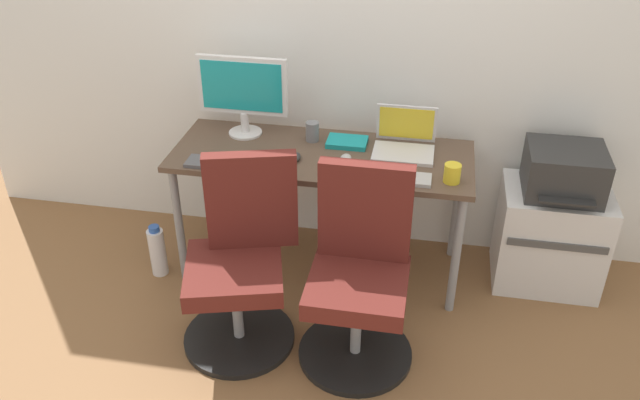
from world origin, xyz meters
TOP-DOWN VIEW (x-y plane):
  - ground_plane at (0.00, 0.00)m, footprint 5.28×5.28m
  - back_wall at (0.00, 0.38)m, footprint 4.40×0.04m
  - desk at (0.00, 0.00)m, footprint 1.54×0.59m
  - office_chair_left at (-0.27, -0.61)m, footprint 0.54×0.54m
  - office_chair_right at (0.29, -0.61)m, footprint 0.54×0.54m
  - side_cabinet at (1.22, 0.11)m, footprint 0.54×0.42m
  - printer at (1.22, 0.11)m, footprint 0.38×0.40m
  - water_bottle_on_floor at (-0.88, -0.23)m, footprint 0.09×0.09m
  - desktop_monitor at (-0.45, 0.16)m, footprint 0.48×0.18m
  - open_laptop at (0.41, 0.11)m, footprint 0.31×0.26m
  - keyboard_by_monitor at (-0.47, -0.22)m, footprint 0.34×0.12m
  - keyboard_by_laptop at (0.40, -0.20)m, footprint 0.34×0.12m
  - mouse_by_monitor at (0.13, -0.06)m, footprint 0.06×0.10m
  - mouse_by_laptop at (-0.12, -0.10)m, footprint 0.06×0.10m
  - coffee_mug at (0.66, -0.17)m, footprint 0.08×0.08m
  - pen_cup at (-0.08, 0.14)m, footprint 0.07×0.07m
  - phone_near_laptop at (-0.22, -0.13)m, footprint 0.07×0.14m
  - notebook at (0.11, 0.13)m, footprint 0.21×0.15m

SIDE VIEW (x-z plane):
  - ground_plane at x=0.00m, z-range 0.00..0.00m
  - water_bottle_on_floor at x=-0.88m, z-range -0.01..0.30m
  - side_cabinet at x=1.22m, z-range 0.00..0.56m
  - office_chair_left at x=-0.27m, z-range -0.05..0.89m
  - office_chair_right at x=0.29m, z-range -0.05..0.89m
  - desk at x=0.00m, z-range 0.28..1.00m
  - printer at x=1.22m, z-range 0.56..0.80m
  - phone_near_laptop at x=-0.22m, z-range 0.72..0.73m
  - keyboard_by_monitor at x=-0.47m, z-range 0.72..0.73m
  - keyboard_by_laptop at x=0.40m, z-range 0.72..0.73m
  - notebook at x=0.11m, z-range 0.72..0.74m
  - mouse_by_monitor at x=0.13m, z-range 0.72..0.75m
  - mouse_by_laptop at x=-0.12m, z-range 0.72..0.75m
  - coffee_mug at x=0.66m, z-range 0.72..0.81m
  - pen_cup at x=-0.08m, z-range 0.72..0.82m
  - open_laptop at x=0.41m, z-range 0.66..0.88m
  - desktop_monitor at x=-0.45m, z-range 0.75..1.18m
  - back_wall at x=0.00m, z-range 0.00..2.60m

